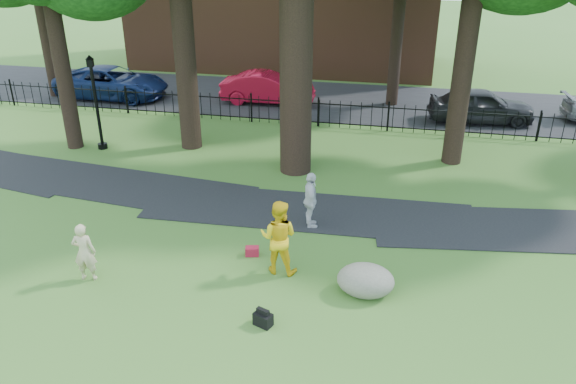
% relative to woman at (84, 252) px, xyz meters
% --- Properties ---
extents(ground, '(120.00, 120.00, 0.00)m').
position_rel_woman_xyz_m(ground, '(3.69, 0.78, -0.77)').
color(ground, '#3B6824').
rests_on(ground, ground).
extents(footpath, '(36.07, 3.85, 0.03)m').
position_rel_woman_xyz_m(footpath, '(4.69, 4.68, -0.77)').
color(footpath, black).
rests_on(footpath, ground).
extents(street, '(80.00, 7.00, 0.02)m').
position_rel_woman_xyz_m(street, '(3.69, 16.78, -0.77)').
color(street, black).
rests_on(street, ground).
extents(iron_fence, '(44.00, 0.04, 1.20)m').
position_rel_woman_xyz_m(iron_fence, '(3.69, 12.78, -0.17)').
color(iron_fence, black).
rests_on(iron_fence, ground).
extents(woman, '(0.62, 0.47, 1.54)m').
position_rel_woman_xyz_m(woman, '(0.00, 0.00, 0.00)').
color(woman, tan).
rests_on(woman, ground).
extents(man, '(0.99, 0.79, 1.96)m').
position_rel_woman_xyz_m(man, '(4.54, 1.34, 0.21)').
color(man, yellow).
rests_on(man, ground).
extents(pedestrian, '(0.69, 1.07, 1.70)m').
position_rel_woman_xyz_m(pedestrian, '(4.92, 3.78, 0.08)').
color(pedestrian, silver).
rests_on(pedestrian, ground).
extents(boulder, '(1.62, 1.41, 0.80)m').
position_rel_woman_xyz_m(boulder, '(6.77, 0.85, -0.37)').
color(boulder, gray).
rests_on(boulder, ground).
extents(lamppost, '(0.36, 0.36, 3.66)m').
position_rel_woman_xyz_m(lamppost, '(-4.17, 8.34, 1.02)').
color(lamppost, black).
rests_on(lamppost, ground).
extents(backpack, '(0.47, 0.38, 0.30)m').
position_rel_woman_xyz_m(backpack, '(4.69, -0.83, -0.62)').
color(backpack, black).
rests_on(backpack, ground).
extents(red_bag, '(0.40, 0.30, 0.24)m').
position_rel_woman_xyz_m(red_bag, '(3.69, 1.91, -0.65)').
color(red_bag, maroon).
rests_on(red_bag, ground).
extents(red_sedan, '(4.61, 1.79, 1.50)m').
position_rel_woman_xyz_m(red_sedan, '(0.69, 15.78, -0.02)').
color(red_sedan, '#B90E29').
rests_on(red_sedan, ground).
extents(navy_van, '(5.66, 2.68, 1.56)m').
position_rel_woman_xyz_m(navy_van, '(-7.22, 15.03, 0.01)').
color(navy_van, '#0E1C46').
rests_on(navy_van, ground).
extents(grey_car, '(4.67, 2.29, 1.53)m').
position_rel_woman_xyz_m(grey_car, '(10.63, 14.84, -0.00)').
color(grey_car, black).
rests_on(grey_car, ground).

